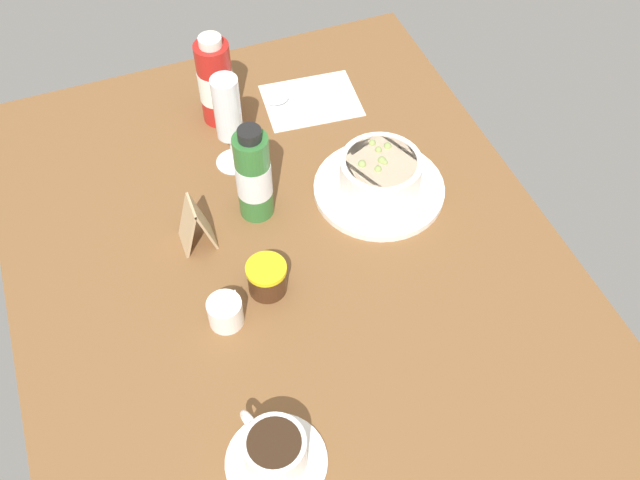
{
  "coord_description": "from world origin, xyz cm",
  "views": [
    {
      "loc": [
        -63.72,
        19.85,
        91.66
      ],
      "look_at": [
        -1.34,
        -4.03,
        6.77
      ],
      "focal_mm": 41.31,
      "sensor_mm": 36.0,
      "label": 1
    }
  ],
  "objects": [
    {
      "name": "wine_glass",
      "position": [
        24.99,
        1.8,
        11.21
      ],
      "size": [
        6.21,
        6.21,
        18.1
      ],
      "color": "white",
      "rests_on": "ground_plane"
    },
    {
      "name": "sauce_bottle_red",
      "position": [
        36.86,
        0.8,
        8.1
      ],
      "size": [
        6.19,
        6.19,
        17.43
      ],
      "color": "#B21E19",
      "rests_on": "ground_plane"
    },
    {
      "name": "coffee_cup",
      "position": [
        -28.14,
        12.28,
        2.93
      ],
      "size": [
        13.2,
        13.2,
        6.36
      ],
      "color": "white",
      "rests_on": "ground_plane"
    },
    {
      "name": "ground_plane",
      "position": [
        0.0,
        0.0,
        -1.5
      ],
      "size": [
        110.0,
        84.0,
        3.0
      ],
      "primitive_type": "cube",
      "color": "brown"
    },
    {
      "name": "sauce_bottle_green",
      "position": [
        13.13,
        1.46,
        8.25
      ],
      "size": [
        5.64,
        5.64,
        17.86
      ],
      "color": "#337233",
      "rests_on": "ground_plane"
    },
    {
      "name": "cutlery_setting",
      "position": [
        35.18,
        -15.77,
        0.26
      ],
      "size": [
        14.86,
        18.4,
        0.9
      ],
      "color": "white",
      "rests_on": "ground_plane"
    },
    {
      "name": "menu_card",
      "position": [
        10.29,
        12.12,
        4.39
      ],
      "size": [
        5.26,
        5.27,
        8.9
      ],
      "color": "tan",
      "rests_on": "ground_plane"
    },
    {
      "name": "porridge_bowl",
      "position": [
        9.86,
        -18.85,
        3.39
      ],
      "size": [
        21.83,
        21.83,
        8.03
      ],
      "color": "white",
      "rests_on": "ground_plane"
    },
    {
      "name": "jam_jar",
      "position": [
        -2.2,
        4.71,
        2.72
      ],
      "size": [
        6.08,
        6.08,
        5.37
      ],
      "color": "#422514",
      "rests_on": "ground_plane"
    },
    {
      "name": "creamer_jug",
      "position": [
        -5.42,
        12.04,
        2.33
      ],
      "size": [
        5.32,
        5.92,
        5.15
      ],
      "color": "white",
      "rests_on": "ground_plane"
    }
  ]
}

